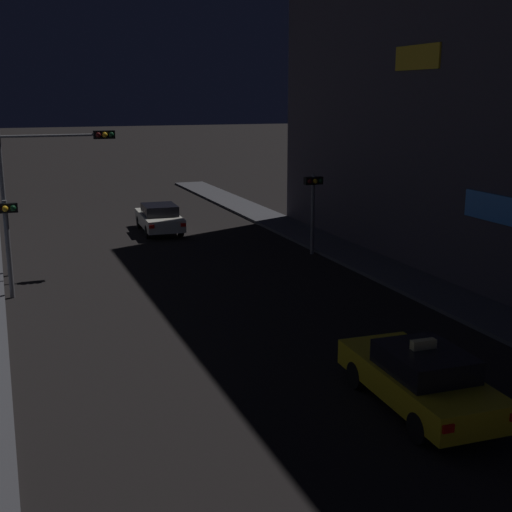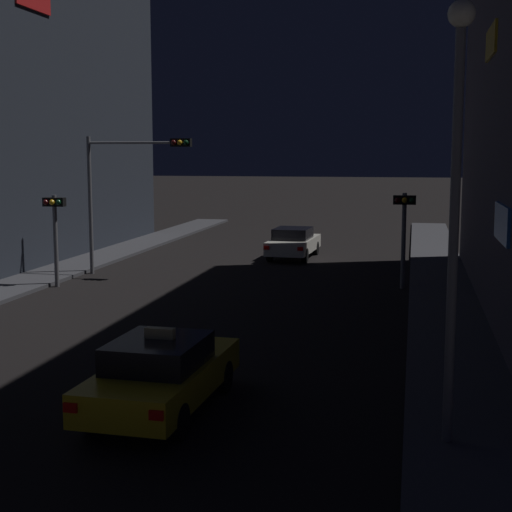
# 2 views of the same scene
# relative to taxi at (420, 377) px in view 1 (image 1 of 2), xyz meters

# --- Properties ---
(sidewalk_right) EXTENTS (2.21, 50.99, 0.13)m
(sidewalk_right) POSITION_rel_taxi_xyz_m (5.61, 13.67, -0.67)
(sidewalk_right) COLOR #424247
(sidewalk_right) RESTS_ON ground_plane
(building_facade_right) EXTENTS (6.49, 23.95, 17.57)m
(building_facade_right) POSITION_rel_taxi_xyz_m (9.92, 10.68, 8.05)
(building_facade_right) COLOR #3D3842
(building_facade_right) RESTS_ON ground_plane
(taxi) EXTENTS (1.99, 4.52, 1.62)m
(taxi) POSITION_rel_taxi_xyz_m (0.00, 0.00, 0.00)
(taxi) COLOR yellow
(taxi) RESTS_ON ground_plane
(far_car) EXTENTS (2.01, 4.53, 1.42)m
(far_car) POSITION_rel_taxi_xyz_m (-0.83, 21.33, -0.00)
(far_car) COLOR silver
(far_car) RESTS_ON ground_plane
(traffic_light_overhead) EXTENTS (4.30, 0.42, 5.49)m
(traffic_light_overhead) POSITION_rel_taxi_xyz_m (-6.49, 15.13, 3.23)
(traffic_light_overhead) COLOR slate
(traffic_light_overhead) RESTS_ON ground_plane
(traffic_light_left_kerb) EXTENTS (0.80, 0.42, 3.35)m
(traffic_light_left_kerb) POSITION_rel_taxi_xyz_m (-8.09, 12.02, 1.69)
(traffic_light_left_kerb) COLOR slate
(traffic_light_left_kerb) RESTS_ON ground_plane
(traffic_light_right_kerb) EXTENTS (0.80, 0.42, 3.44)m
(traffic_light_right_kerb) POSITION_rel_taxi_xyz_m (4.26, 14.24, 1.75)
(traffic_light_right_kerb) COLOR slate
(traffic_light_right_kerb) RESTS_ON ground_plane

